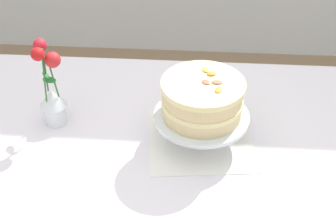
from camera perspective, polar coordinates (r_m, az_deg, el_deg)
dining_table at (r=1.52m, az=-2.62°, el=-7.07°), size 1.40×1.00×0.74m
linen_napkin at (r=1.50m, az=3.88°, el=-3.26°), size 0.36×0.36×0.00m
cake_stand at (r=1.45m, az=4.01°, el=-0.81°), size 0.29×0.29×0.10m
layer_cake at (r=1.40m, az=4.15°, el=1.63°), size 0.25×0.25×0.12m
flower_vase at (r=1.54m, az=-13.80°, el=2.24°), size 0.09×0.10×0.29m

